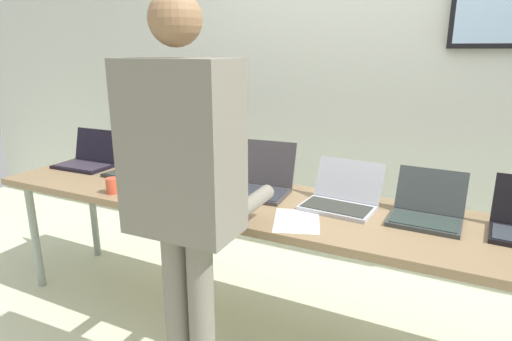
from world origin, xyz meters
TOP-DOWN VIEW (x-y plane):
  - ground at (0.00, 0.00)m, footprint 8.00×8.00m
  - back_wall at (0.03, 1.13)m, footprint 8.00×0.11m
  - workbench at (0.00, 0.00)m, footprint 3.59×0.70m
  - laptop_station_0 at (-1.53, 0.11)m, footprint 0.39×0.30m
  - laptop_station_1 at (-1.08, 0.12)m, footprint 0.35×0.38m
  - laptop_station_2 at (-0.66, 0.14)m, footprint 0.34×0.37m
  - laptop_station_3 at (-0.23, 0.14)m, footprint 0.38×0.37m
  - laptop_station_4 at (0.25, 0.11)m, footprint 0.38×0.34m
  - laptop_station_5 at (0.66, 0.11)m, footprint 0.33×0.32m
  - person at (-0.19, -0.62)m, footprint 0.45×0.59m
  - coffee_mug at (-0.96, -0.25)m, footprint 0.07×0.07m
  - paper_sheet at (0.12, -0.17)m, footprint 0.30×0.35m

SIDE VIEW (x-z plane):
  - ground at x=0.00m, z-range -0.04..0.00m
  - workbench at x=0.00m, z-range 0.34..1.12m
  - paper_sheet at x=0.12m, z-range 0.78..0.78m
  - coffee_mug at x=-0.96m, z-range 0.78..0.87m
  - laptop_station_4 at x=0.25m, z-range 0.72..0.94m
  - laptop_station_5 at x=0.66m, z-range 0.72..0.94m
  - laptop_station_2 at x=-0.66m, z-range 0.72..0.94m
  - laptop_station_0 at x=-1.53m, z-range 0.71..0.95m
  - laptop_station_1 at x=-1.08m, z-range 0.71..0.96m
  - laptop_station_3 at x=-0.23m, z-range 0.71..0.97m
  - person at x=-0.19m, z-range 0.19..1.95m
  - back_wall at x=0.03m, z-range 0.01..2.74m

